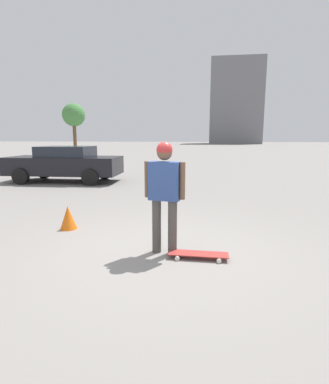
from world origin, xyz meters
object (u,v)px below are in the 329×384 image
Objects in this scene: person at (164,187)px; traffic_cone at (68,217)px; car_parked_near at (65,163)px; skateboard at (198,254)px.

person is 2.40m from traffic_cone.
car_parked_near reaches higher than traffic_cone.
person reaches higher than car_parked_near.
car_parked_near reaches higher than skateboard.
traffic_cone reaches higher than skateboard.
person is 3.71× the size of traffic_cone.
person is at bearing 65.13° from traffic_cone.
traffic_cone is (-1.10, -2.58, 0.17)m from skateboard.
person is 8.59m from car_parked_near.
skateboard is at bearing 66.96° from traffic_cone.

